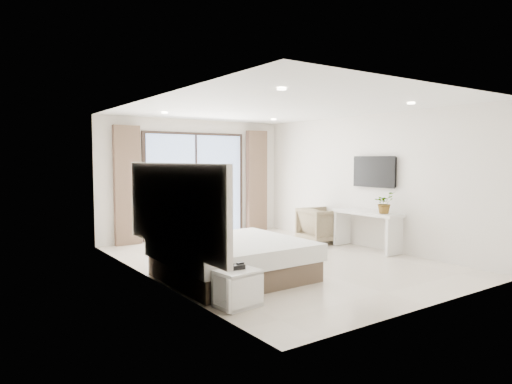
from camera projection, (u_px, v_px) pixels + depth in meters
ground at (276, 260)px, 8.12m from camera, size 6.20×6.20×0.00m
room_shell at (246, 171)px, 8.45m from camera, size 4.62×6.22×2.72m
bed at (232, 259)px, 6.88m from camera, size 2.04×1.94×0.71m
nightstand at (237, 288)px, 5.56m from camera, size 0.54×0.46×0.45m
phone at (237, 267)px, 5.59m from camera, size 0.18×0.15×0.06m
console_desk at (367, 222)px, 9.01m from camera, size 0.46×1.48×0.77m
plant at (384, 205)px, 8.64m from camera, size 0.42×0.45×0.32m
armchair at (321, 223)px, 9.81m from camera, size 0.85×0.90×0.83m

